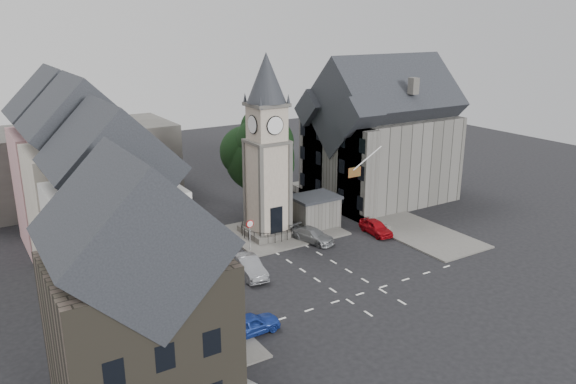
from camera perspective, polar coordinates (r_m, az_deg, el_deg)
ground at (r=45.15m, az=3.09°, el=-7.52°), size 120.00×120.00×0.00m
pavement_west at (r=45.12m, az=-14.74°, el=-8.02°), size 6.00×30.00×0.14m
pavement_east at (r=57.87m, az=8.31°, el=-1.96°), size 6.00×26.00×0.14m
central_island at (r=52.04m, az=-0.61°, el=-3.97°), size 10.00×8.00×0.16m
road_markings at (r=41.23m, az=7.54°, el=-10.17°), size 20.00×8.00×0.01m
clock_tower at (r=48.97m, az=-2.14°, el=4.50°), size 4.86×4.86×16.25m
stone_shelter at (r=52.84m, az=2.73°, el=-1.97°), size 4.30×3.30×3.08m
town_tree at (r=54.44m, az=-2.93°, el=4.54°), size 7.20×7.20×10.80m
warning_sign_post at (r=47.09m, az=-3.88°, el=-3.79°), size 0.70×0.19×2.85m
terrace_pink at (r=51.63m, az=-21.86°, el=2.17°), size 8.10×7.60×12.80m
terrace_cream at (r=44.03m, az=-19.88°, el=-0.05°), size 8.10×7.60×12.80m
terrace_tudor at (r=36.72m, az=-17.04°, el=-3.76°), size 8.10×7.60×12.00m
building_sw_stone at (r=28.74m, az=-14.91°, el=-11.42°), size 8.60×7.60×10.40m
backdrop_west at (r=64.32m, az=-20.59°, el=2.70°), size 20.00×10.00×8.00m
east_building at (r=60.69m, az=9.34°, el=4.96°), size 14.40×11.40×12.60m
east_boundary_wall at (r=57.56m, az=4.91°, el=-1.55°), size 0.40×16.00×0.90m
flagpole at (r=50.52m, az=8.07°, el=3.43°), size 3.68×0.10×2.74m
car_west_blue at (r=35.92m, az=-3.88°, el=-13.24°), size 3.94×1.65×1.33m
car_west_silver at (r=44.39m, az=-13.22°, el=-7.50°), size 4.21×2.93×1.31m
car_west_grey at (r=45.22m, az=-13.61°, el=-7.12°), size 4.84×3.83×1.22m
car_island_silver at (r=43.32m, az=-4.01°, el=-7.58°), size 1.96×4.57×1.47m
car_island_east at (r=49.62m, az=2.49°, el=-4.40°), size 2.87×4.59×1.24m
car_east_red at (r=51.96m, az=8.91°, el=-3.54°), size 1.92×3.99×1.31m
pedestrian at (r=56.17m, az=9.01°, el=-1.79°), size 0.69×0.57×1.62m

